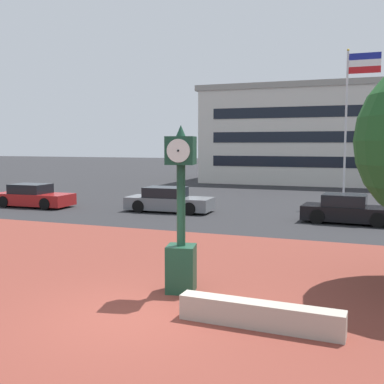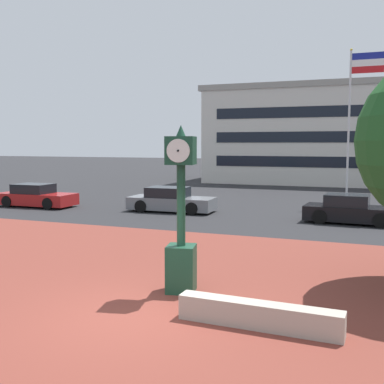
{
  "view_description": "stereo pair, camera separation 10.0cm",
  "coord_description": "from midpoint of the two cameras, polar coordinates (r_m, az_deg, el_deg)",
  "views": [
    {
      "loc": [
        4.44,
        -8.35,
        3.53
      ],
      "look_at": [
        0.62,
        1.84,
        2.41
      ],
      "focal_mm": 44.01,
      "sensor_mm": 36.0,
      "label": 1
    },
    {
      "loc": [
        4.53,
        -8.32,
        3.53
      ],
      "look_at": [
        0.62,
        1.84,
        2.41
      ],
      "focal_mm": 44.01,
      "sensor_mm": 36.0,
      "label": 2
    }
  ],
  "objects": [
    {
      "name": "car_street_distant",
      "position": [
        27.93,
        -18.27,
        -0.52
      ],
      "size": [
        4.44,
        1.92,
        1.28
      ],
      "rotation": [
        0.0,
        0.0,
        4.73
      ],
      "color": "maroon",
      "rests_on": "ground"
    },
    {
      "name": "civic_building",
      "position": [
        44.74,
        21.36,
        6.51
      ],
      "size": [
        29.49,
        10.34,
        8.67
      ],
      "color": "beige",
      "rests_on": "ground"
    },
    {
      "name": "planter_wall",
      "position": [
        9.43,
        8.37,
        -14.57
      ],
      "size": [
        3.21,
        0.52,
        0.5
      ],
      "primitive_type": "cube",
      "rotation": [
        0.0,
        0.0,
        -0.04
      ],
      "color": "#ADA393",
      "rests_on": "ground"
    },
    {
      "name": "ground_plane",
      "position": [
        10.1,
        -6.99,
        -14.63
      ],
      "size": [
        200.0,
        200.0,
        0.0
      ],
      "primitive_type": "plane",
      "color": "#262628"
    },
    {
      "name": "car_street_near",
      "position": [
        22.15,
        18.75,
        -2.13
      ],
      "size": [
        4.13,
        1.99,
        1.28
      ],
      "rotation": [
        0.0,
        0.0,
        4.66
      ],
      "color": "black",
      "rests_on": "ground"
    },
    {
      "name": "plaza_brick_paving",
      "position": [
        12.25,
        -1.37,
        -10.87
      ],
      "size": [
        44.0,
        13.01,
        0.01
      ],
      "primitive_type": "cube",
      "color": "brown",
      "rests_on": "ground"
    },
    {
      "name": "street_clock",
      "position": [
        11.13,
        -1.07,
        -3.65
      ],
      "size": [
        0.78,
        0.81,
        3.97
      ],
      "rotation": [
        0.0,
        0.0,
        0.21
      ],
      "color": "#19422D",
      "rests_on": "ground"
    },
    {
      "name": "car_street_mid",
      "position": [
        24.58,
        -2.46,
        -1.06
      ],
      "size": [
        4.55,
        1.96,
        1.28
      ],
      "rotation": [
        0.0,
        0.0,
        4.74
      ],
      "color": "slate",
      "rests_on": "ground"
    },
    {
      "name": "flagpole_primary",
      "position": [
        28.4,
        19.1,
        9.26
      ],
      "size": [
        1.82,
        0.14,
        8.83
      ],
      "color": "silver",
      "rests_on": "ground"
    }
  ]
}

